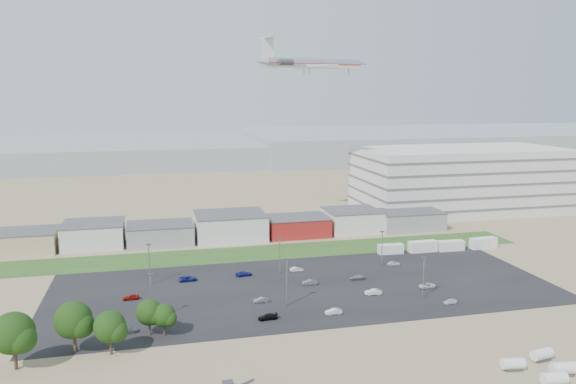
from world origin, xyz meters
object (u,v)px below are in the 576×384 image
object	(u,v)px
box_trailer_a	(391,249)
parked_car_4	(261,300)
parked_car_11	(297,269)
parked_car_12	(356,277)
parked_car_7	(310,282)
parked_car_13	(334,311)
storage_tank_nw	(513,364)
parked_car_3	(268,317)
parked_car_6	(244,274)
parked_car_9	(188,279)
tree_far_left	(14,338)
airliner	(314,63)
parked_car_2	(450,301)
parked_car_1	(373,292)
parked_car_0	(427,286)
parked_car_10	(129,330)
parked_car_8	(394,263)

from	to	relation	value
box_trailer_a	parked_car_4	distance (m)	53.19
parked_car_11	parked_car_12	xyz separation A→B (m)	(12.97, -9.94, -0.03)
parked_car_7	parked_car_13	world-z (taller)	parked_car_7
storage_tank_nw	parked_car_3	world-z (taller)	storage_tank_nw
parked_car_6	parked_car_9	distance (m)	14.23
box_trailer_a	parked_car_3	distance (m)	59.62
tree_far_left	airliner	size ratio (longest dim) A/B	0.25
parked_car_2	parked_car_7	distance (m)	33.27
tree_far_left	parked_car_7	distance (m)	67.14
parked_car_9	parked_car_4	bearing A→B (deg)	-145.07
parked_car_7	parked_car_9	world-z (taller)	parked_car_9
parked_car_1	parked_car_12	bearing A→B (deg)	-174.00
parked_car_4	parked_car_9	world-z (taller)	parked_car_9
box_trailer_a	airliner	bearing A→B (deg)	102.29
airliner	parked_car_1	xyz separation A→B (m)	(-9.19, -82.42, -56.29)
parked_car_3	parked_car_4	xyz separation A→B (m)	(0.53, 9.82, -0.02)
parked_car_0	parked_car_12	xyz separation A→B (m)	(-14.25, 9.88, -0.02)
tree_far_left	parked_car_11	xyz separation A→B (m)	(59.44, 40.60, -5.12)
parked_car_7	airliner	bearing A→B (deg)	166.47
parked_car_12	box_trailer_a	bearing A→B (deg)	143.74
parked_car_10	airliner	bearing A→B (deg)	-41.30
parked_car_13	storage_tank_nw	bearing A→B (deg)	35.09
parked_car_10	parked_car_0	bearing A→B (deg)	-88.24
box_trailer_a	parked_car_7	bearing A→B (deg)	-143.08
parked_car_3	parked_car_10	distance (m)	27.61
parked_car_3	parked_car_7	world-z (taller)	parked_car_7
tree_far_left	parked_car_12	distance (m)	78.80
parked_car_2	parked_car_4	size ratio (longest dim) A/B	0.92
parked_car_1	parked_car_4	world-z (taller)	parked_car_1
parked_car_9	parked_car_10	size ratio (longest dim) A/B	1.21
parked_car_6	parked_car_1	bearing A→B (deg)	-134.38
parked_car_6	parked_car_12	xyz separation A→B (m)	(27.08, -9.45, -0.06)
storage_tank_nw	parked_car_11	xyz separation A→B (m)	(-22.08, 60.45, -0.55)
parked_car_9	parked_car_10	distance (m)	31.39
tree_far_left	parked_car_6	xyz separation A→B (m)	(45.33, 40.11, -5.09)
box_trailer_a	parked_car_2	distance (m)	40.44
parked_car_4	parked_car_0	bearing A→B (deg)	88.28
parked_car_8	parked_car_10	size ratio (longest dim) A/B	0.94
parked_car_9	parked_car_11	bearing A→B (deg)	-91.67
storage_tank_nw	parked_car_10	world-z (taller)	storage_tank_nw
storage_tank_nw	parked_car_9	xyz separation A→B (m)	(-50.41, 59.36, -0.50)
parked_car_7	parked_car_12	size ratio (longest dim) A/B	0.98
box_trailer_a	airliner	world-z (taller)	airliner
parked_car_3	parked_car_9	world-z (taller)	parked_car_9
parked_car_13	parked_car_2	bearing A→B (deg)	88.69
box_trailer_a	parked_car_4	bearing A→B (deg)	-143.44
parked_car_11	airliner	bearing A→B (deg)	-23.31
storage_tank_nw	parked_car_7	size ratio (longest dim) A/B	1.01
parked_car_8	parked_car_10	distance (m)	74.07
parked_car_2	parked_car_12	bearing A→B (deg)	-151.94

